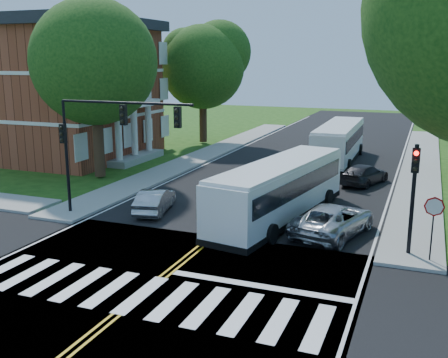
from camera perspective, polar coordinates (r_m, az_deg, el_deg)
The scene contains 21 objects.
ground at distance 18.61m, azimuth -8.22°, elevation -11.77°, with size 140.00×140.00×0.00m, color #1D4711.
road at distance 34.60m, azimuth 6.54°, elevation -0.06°, with size 14.00×96.00×0.01m, color black.
cross_road at distance 18.61m, azimuth -8.22°, elevation -11.75°, with size 60.00×12.00×0.01m, color black.
center_line at distance 38.39m, azimuth 8.08°, elevation 1.21°, with size 0.36×70.00×0.01m, color gold.
edge_line_w at distance 40.45m, azimuth -1.33°, elevation 1.93°, with size 0.12×70.00×0.01m, color silver.
edge_line_e at distance 37.48m, azimuth 18.24°, elevation 0.39°, with size 0.12×70.00×0.01m, color silver.
crosswalk at distance 18.22m, azimuth -9.01°, elevation -12.31°, with size 12.60×3.00×0.01m, color silver.
stop_bar at distance 18.66m, azimuth 3.88°, elevation -11.54°, with size 6.60×0.40×0.01m, color silver.
sidewalk_nw at distance 43.73m, azimuth -1.63°, elevation 2.84°, with size 2.60×40.00×0.15m, color gray.
sidewalk_ne at distance 40.37m, azimuth 20.63°, elevation 1.16°, with size 2.60×40.00×0.15m, color gray.
tree_west_near at distance 34.93m, azimuth -13.94°, elevation 12.23°, with size 8.00×8.00×11.40m.
tree_west_far at distance 48.72m, azimuth -2.34°, elevation 12.06°, with size 7.60×7.60×10.67m.
brick_building at distance 46.18m, azimuth -20.26°, elevation 9.28°, with size 20.00×13.00×10.80m.
signal_nw at distance 25.71m, azimuth -12.91°, elevation 5.11°, with size 7.15×0.46×5.66m.
signal_ne at distance 21.61m, azimuth 19.96°, elevation -0.61°, with size 0.30×0.46×4.40m.
stop_sign at distance 21.39m, azimuth 21.87°, elevation -3.49°, with size 0.76×0.08×2.53m.
bus_lead at distance 25.64m, azimuth 6.09°, elevation -1.15°, with size 4.23×11.36×2.87m.
bus_follow at distance 40.96m, azimuth 12.40°, elevation 3.95°, with size 2.86×11.30×2.91m.
hatchback at distance 27.16m, azimuth -7.53°, elevation -2.34°, with size 1.31×3.77×1.24m, color #A4A7AB.
suv at distance 24.01m, azimuth 11.82°, elevation -4.34°, with size 2.35×5.10×1.42m, color #B4B6BC.
dark_sedan at distance 34.16m, azimuth 15.01°, elevation 0.49°, with size 1.74×4.29×1.24m, color black.
Camera 1 is at (8.51, -14.63, 7.74)m, focal length 42.00 mm.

